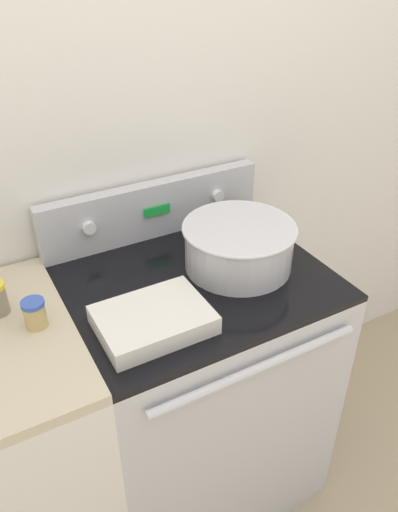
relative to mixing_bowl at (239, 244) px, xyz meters
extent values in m
cube|color=silver|center=(-0.14, 0.36, 0.24)|extent=(8.00, 0.05, 2.50)
cube|color=#BCBCC1|center=(-0.14, 0.01, -0.55)|extent=(0.77, 0.64, 0.91)
cube|color=black|center=(-0.14, 0.01, -0.09)|extent=(0.77, 0.64, 0.02)
cylinder|color=silver|center=(-0.14, -0.33, -0.16)|extent=(0.63, 0.02, 0.02)
cube|color=#BCBCC1|center=(-0.14, 0.30, 0.01)|extent=(0.77, 0.05, 0.19)
cylinder|color=white|center=(-0.37, 0.27, 0.02)|extent=(0.04, 0.02, 0.04)
cylinder|color=white|center=(0.09, 0.27, 0.02)|extent=(0.04, 0.02, 0.04)
cube|color=green|center=(-0.14, 0.27, 0.02)|extent=(0.09, 0.01, 0.03)
cylinder|color=silver|center=(0.00, 0.00, -0.01)|extent=(0.32, 0.32, 0.14)
torus|color=silver|center=(0.00, 0.00, 0.06)|extent=(0.34, 0.34, 0.01)
cylinder|color=beige|center=(0.00, 0.00, 0.04)|extent=(0.30, 0.30, 0.02)
cube|color=silver|center=(-0.35, -0.14, -0.05)|extent=(0.28, 0.21, 0.05)
cube|color=#D1BC7A|center=(-0.35, -0.14, -0.04)|extent=(0.25, 0.19, 0.03)
cylinder|color=teal|center=(0.22, 0.21, -0.07)|extent=(0.01, 0.24, 0.01)
sphere|color=teal|center=(0.22, 0.09, -0.04)|extent=(0.08, 0.08, 0.08)
cylinder|color=tan|center=(-0.61, 0.00, -0.03)|extent=(0.06, 0.06, 0.07)
cylinder|color=#3856B7|center=(-0.61, 0.00, 0.00)|extent=(0.06, 0.06, 0.01)
camera|label=1|loc=(-0.72, -1.06, 0.78)|focal=35.00mm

